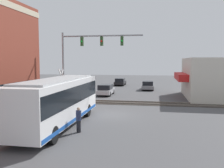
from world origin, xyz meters
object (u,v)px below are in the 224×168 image
(parked_car_silver, at_px, (106,90))
(parked_car_black, at_px, (120,82))
(pedestrian_near_bus, at_px, (79,120))
(crossing_signal, at_px, (61,83))
(parked_car_grey, at_px, (148,86))
(city_bus, at_px, (59,100))

(parked_car_silver, height_order, parked_car_black, parked_car_silver)
(pedestrian_near_bus, bearing_deg, parked_car_black, 3.35)
(crossing_signal, bearing_deg, parked_car_grey, -27.93)
(parked_car_silver, height_order, parked_car_grey, parked_car_silver)
(city_bus, relative_size, parked_car_black, 2.59)
(parked_car_black, bearing_deg, pedestrian_near_bus, -176.65)
(city_bus, height_order, parked_car_silver, city_bus)
(pedestrian_near_bus, bearing_deg, city_bus, 55.22)
(parked_car_silver, bearing_deg, city_bus, 180.00)
(crossing_signal, relative_size, parked_car_silver, 0.88)
(city_bus, xyz_separation_m, parked_car_grey, (23.52, -5.40, -1.18))
(crossing_signal, height_order, pedestrian_near_bus, crossing_signal)
(city_bus, relative_size, crossing_signal, 2.88)
(city_bus, xyz_separation_m, parked_car_silver, (16.29, -0.00, -1.17))
(parked_car_grey, distance_m, parked_car_black, 8.43)
(city_bus, distance_m, crossing_signal, 8.39)
(city_bus, bearing_deg, crossing_signal, 20.27)
(parked_car_silver, xyz_separation_m, pedestrian_near_bus, (-17.56, -1.83, 0.15))
(parked_car_silver, relative_size, pedestrian_near_bus, 2.68)
(parked_car_silver, xyz_separation_m, parked_car_grey, (7.23, -5.40, -0.01))
(crossing_signal, distance_m, pedestrian_near_bus, 10.39)
(parked_car_grey, bearing_deg, city_bus, 167.07)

